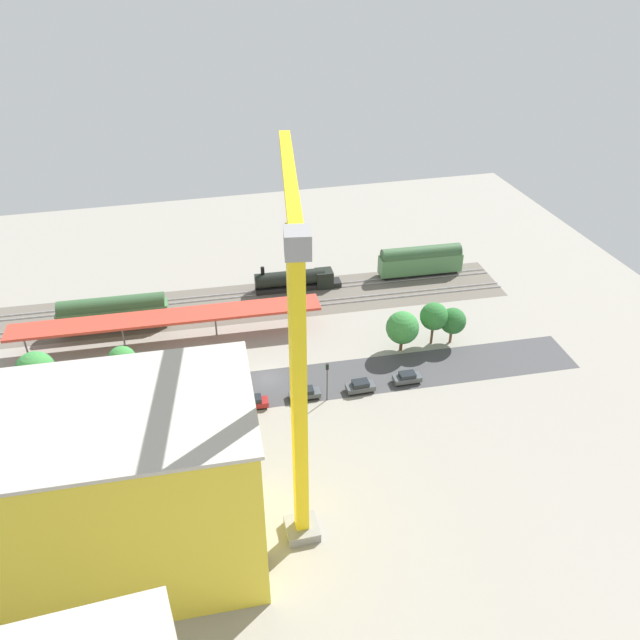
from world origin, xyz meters
name	(u,v)px	position (x,y,z in m)	size (l,w,h in m)	color
ground_plane	(268,378)	(0.00, 0.00, 0.00)	(152.70, 152.70, 0.00)	gray
rail_bed	(247,303)	(0.00, -22.83, 0.00)	(95.44, 13.74, 0.01)	#665E54
street_asphalt	(271,388)	(0.00, 2.38, 0.00)	(95.44, 9.00, 0.01)	#424244
track_rails	(247,302)	(0.00, -22.83, 0.18)	(95.36, 11.39, 0.12)	#9E9EA8
platform_canopy_near	(168,317)	(13.80, -13.99, 4.38)	(49.88, 6.93, 4.65)	#C63D2D
locomotive	(298,280)	(-10.14, -25.70, 1.83)	(16.26, 3.51, 5.19)	black
passenger_coach	(421,260)	(-34.49, -25.70, 3.12)	(16.40, 3.80, 5.96)	black
freight_coach_far	(113,312)	(22.78, -19.96, 3.08)	(18.10, 3.86, 5.89)	black
parked_car_0	(407,378)	(-20.10, 5.89, 0.74)	(4.21, 1.85, 1.67)	black
parked_car_1	(360,387)	(-12.71, 6.23, 0.77)	(4.20, 1.85, 1.74)	black
parked_car_2	(305,394)	(-4.44, 5.79, 0.71)	(4.61, 1.92, 1.60)	black
parked_car_3	(253,403)	(3.09, 6.11, 0.79)	(4.31, 2.04, 1.79)	black
parked_car_4	(199,410)	(10.64, 5.95, 0.81)	(4.34, 2.14, 1.81)	black
construction_building	(116,493)	(19.54, 27.68, 10.18)	(28.10, 16.59, 20.37)	yellow
construction_roof_slab	(95,413)	(19.54, 27.68, 20.57)	(28.70, 17.19, 0.40)	#B7B2A8
tower_crane	(297,351)	(0.59, 26.36, 23.35)	(6.06, 28.68, 39.06)	gray
box_truck_0	(151,454)	(17.23, 13.90, 1.59)	(10.14, 3.47, 3.20)	black
box_truck_1	(40,469)	(30.38, 13.40, 1.65)	(10.24, 3.39, 3.36)	black
street_tree_0	(434,316)	(-27.58, -2.87, 5.16)	(4.52, 4.52, 7.44)	brown
street_tree_1	(453,321)	(-30.74, -2.41, 4.11)	(4.29, 4.29, 6.27)	brown
street_tree_2	(402,328)	(-22.04, -2.14, 4.34)	(5.25, 5.25, 6.98)	brown
street_tree_3	(35,371)	(32.42, -3.22, 4.86)	(5.54, 5.54, 7.64)	brown
street_tree_4	(122,360)	(20.55, -2.57, 5.06)	(4.17, 4.17, 7.18)	brown
traffic_light	(327,376)	(-7.44, 7.07, 4.27)	(0.50, 0.36, 6.42)	#333333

